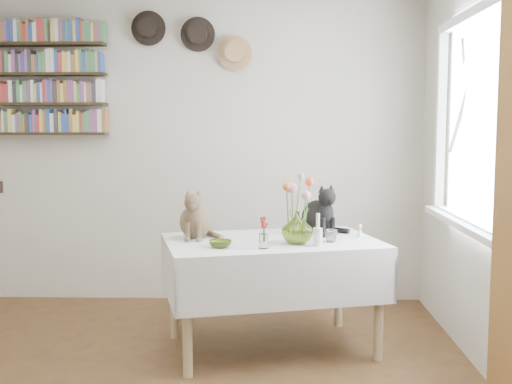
{
  "coord_description": "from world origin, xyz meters",
  "views": [
    {
      "loc": [
        0.76,
        -3.07,
        1.47
      ],
      "look_at": [
        0.66,
        0.94,
        1.05
      ],
      "focal_mm": 45.0,
      "sensor_mm": 36.0,
      "label": 1
    }
  ],
  "objects_px": {
    "tabby_cat": "(195,213)",
    "black_cat": "(317,208)",
    "dining_table": "(272,267)",
    "bookshelf_unit": "(44,79)",
    "flower_vase": "(297,228)"
  },
  "relations": [
    {
      "from": "tabby_cat",
      "to": "flower_vase",
      "type": "relative_size",
      "value": 1.64
    },
    {
      "from": "tabby_cat",
      "to": "black_cat",
      "type": "distance_m",
      "value": 0.84
    },
    {
      "from": "bookshelf_unit",
      "to": "flower_vase",
      "type": "bearing_deg",
      "value": -31.85
    },
    {
      "from": "bookshelf_unit",
      "to": "tabby_cat",
      "type": "bearing_deg",
      "value": -38.13
    },
    {
      "from": "dining_table",
      "to": "bookshelf_unit",
      "type": "xyz_separation_m",
      "value": [
        -1.86,
        1.12,
        1.29
      ]
    },
    {
      "from": "flower_vase",
      "to": "dining_table",
      "type": "bearing_deg",
      "value": 141.04
    },
    {
      "from": "tabby_cat",
      "to": "bookshelf_unit",
      "type": "height_order",
      "value": "bookshelf_unit"
    },
    {
      "from": "dining_table",
      "to": "tabby_cat",
      "type": "height_order",
      "value": "tabby_cat"
    },
    {
      "from": "dining_table",
      "to": "black_cat",
      "type": "height_order",
      "value": "black_cat"
    },
    {
      "from": "dining_table",
      "to": "black_cat",
      "type": "relative_size",
      "value": 4.32
    },
    {
      "from": "dining_table",
      "to": "black_cat",
      "type": "distance_m",
      "value": 0.54
    },
    {
      "from": "dining_table",
      "to": "tabby_cat",
      "type": "relative_size",
      "value": 4.57
    },
    {
      "from": "bookshelf_unit",
      "to": "black_cat",
      "type": "bearing_deg",
      "value": -21.86
    },
    {
      "from": "dining_table",
      "to": "flower_vase",
      "type": "relative_size",
      "value": 7.5
    },
    {
      "from": "flower_vase",
      "to": "bookshelf_unit",
      "type": "height_order",
      "value": "bookshelf_unit"
    }
  ]
}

